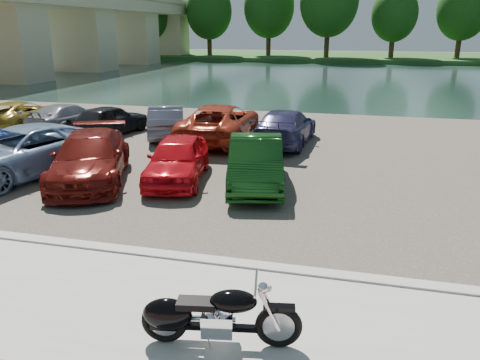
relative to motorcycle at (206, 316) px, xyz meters
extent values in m
plane|color=#595447|center=(0.11, 0.45, -0.56)|extent=(200.00, 200.00, 0.00)
cube|color=#B1AEA7|center=(0.11, 2.45, -0.49)|extent=(60.00, 0.30, 0.14)
cube|color=#3F3A33|center=(0.11, 11.45, -0.54)|extent=(60.00, 18.00, 0.04)
cube|color=#192E29|center=(0.11, 40.45, -0.56)|extent=(120.00, 40.00, 0.00)
cube|color=#214C1B|center=(0.11, 72.45, -0.26)|extent=(120.00, 24.00, 0.60)
cube|color=#C9B38C|center=(-27.89, 40.45, 6.64)|extent=(7.00, 56.00, 1.40)
cube|color=#C9B38C|center=(-27.89, 30.45, 3.04)|extent=(6.00, 4.00, 7.20)
cube|color=#C9B38C|center=(-27.89, 42.45, 3.04)|extent=(6.00, 4.00, 7.20)
cube|color=#C9B38C|center=(-27.89, 54.45, 3.04)|extent=(6.00, 4.00, 7.20)
cube|color=#C9B38C|center=(-27.89, 66.45, 3.04)|extent=(6.00, 4.00, 7.20)
cylinder|color=#3C2A15|center=(-29.89, 65.05, 2.29)|extent=(0.70, 0.70, 4.50)
ellipsoid|color=#103B10|center=(-29.89, 65.05, 5.89)|extent=(6.30, 6.30, 7.56)
cylinder|color=#3C2A15|center=(-20.89, 66.45, 2.51)|extent=(0.70, 0.70, 4.95)
ellipsoid|color=#103B10|center=(-20.89, 66.45, 6.47)|extent=(6.93, 6.93, 8.32)
cylinder|color=#3C2A15|center=(-11.89, 67.85, 2.74)|extent=(0.70, 0.70, 5.40)
ellipsoid|color=#103B10|center=(-11.89, 67.85, 7.06)|extent=(7.56, 7.56, 9.07)
cylinder|color=#3C2A15|center=(-2.89, 65.05, 2.96)|extent=(0.70, 0.70, 5.85)
ellipsoid|color=#103B10|center=(-2.89, 65.05, 7.64)|extent=(8.19, 8.19, 9.83)
cylinder|color=#3C2A15|center=(6.11, 66.45, 2.29)|extent=(0.70, 0.70, 4.50)
ellipsoid|color=#103B10|center=(6.11, 66.45, 5.89)|extent=(6.30, 6.30, 7.56)
cylinder|color=#3C2A15|center=(15.11, 67.85, 2.51)|extent=(0.70, 0.70, 4.95)
ellipsoid|color=#103B10|center=(15.11, 67.85, 6.47)|extent=(6.93, 6.93, 8.32)
torus|color=black|center=(1.03, 0.17, -0.12)|extent=(0.69, 0.24, 0.68)
torus|color=black|center=(-0.60, -0.11, -0.12)|extent=(0.69, 0.24, 0.68)
cylinder|color=#B2B2B7|center=(1.03, 0.17, -0.12)|extent=(0.46, 0.14, 0.46)
cylinder|color=#B2B2B7|center=(-0.60, -0.11, -0.12)|extent=(0.46, 0.14, 0.46)
cylinder|color=silver|center=(0.91, 0.05, 0.18)|extent=(0.33, 0.11, 0.63)
cylinder|color=silver|center=(0.87, 0.25, 0.18)|extent=(0.33, 0.11, 0.63)
cylinder|color=silver|center=(0.70, 0.12, 0.57)|extent=(0.16, 0.74, 0.04)
sphere|color=silver|center=(0.80, 0.13, 0.49)|extent=(0.19, 0.19, 0.16)
sphere|color=silver|center=(0.87, 0.15, 0.49)|extent=(0.13, 0.13, 0.11)
cube|color=black|center=(1.03, 0.17, 0.19)|extent=(0.47, 0.22, 0.06)
cube|color=black|center=(0.22, 0.03, -0.18)|extent=(1.20, 0.31, 0.08)
cube|color=silver|center=(0.17, 0.02, -0.11)|extent=(0.50, 0.39, 0.34)
cylinder|color=silver|center=(0.27, 0.04, 0.09)|extent=(0.27, 0.22, 0.27)
cylinder|color=silver|center=(0.07, 0.01, 0.09)|extent=(0.27, 0.22, 0.27)
ellipsoid|color=black|center=(0.39, 0.06, 0.26)|extent=(0.73, 0.47, 0.32)
cube|color=black|center=(-0.13, -0.03, 0.20)|extent=(0.59, 0.37, 0.10)
ellipsoid|color=black|center=(-0.55, -0.10, 0.00)|extent=(0.78, 0.46, 0.50)
cube|color=black|center=(-0.60, -0.11, -0.07)|extent=(0.43, 0.25, 0.30)
cylinder|color=silver|center=(-0.16, 0.13, -0.24)|extent=(1.10, 0.28, 0.09)
cylinder|color=silver|center=(-0.16, 0.13, -0.16)|extent=(1.10, 0.28, 0.09)
cylinder|color=#B2B2B7|center=(0.10, -0.17, -0.33)|extent=(0.05, 0.14, 0.22)
imported|color=#86A2C3|center=(-8.21, 6.67, 0.24)|extent=(4.08, 6.00, 1.53)
imported|color=#62130E|center=(-5.83, 6.67, 0.20)|extent=(3.74, 5.39, 1.45)
imported|color=red|center=(-3.29, 7.35, 0.16)|extent=(2.31, 4.22, 1.36)
imported|color=#103D11|center=(-0.87, 7.43, 0.19)|extent=(2.37, 4.56, 1.43)
imported|color=olive|center=(-13.32, 13.07, 0.11)|extent=(2.46, 4.71, 1.27)
imported|color=gray|center=(-10.80, 12.98, 0.11)|extent=(2.03, 4.43, 1.26)
imported|color=black|center=(-8.55, 12.76, 0.14)|extent=(2.50, 4.16, 1.32)
imported|color=slate|center=(-5.99, 13.05, 0.15)|extent=(2.81, 4.34, 1.35)
imported|color=#A5321B|center=(-3.50, 12.72, 0.25)|extent=(2.74, 5.62, 1.54)
imported|color=navy|center=(-0.84, 12.89, 0.17)|extent=(2.23, 4.90, 1.39)
camera|label=1|loc=(1.87, -5.48, 3.91)|focal=35.00mm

